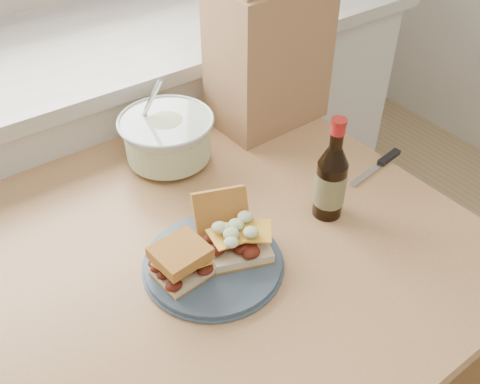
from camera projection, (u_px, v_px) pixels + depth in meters
cabinet_run at (53, 192)px, 1.71m from camera, size 2.50×0.64×0.94m
dining_table at (222, 273)px, 1.18m from camera, size 0.97×0.97×0.80m
plate at (213, 263)px, 1.04m from camera, size 0.27×0.27×0.02m
sandwich_left at (181, 261)px, 0.98m from camera, size 0.10×0.09×0.07m
sandwich_right at (233, 231)px, 1.04m from camera, size 0.14×0.19×0.10m
coleslaw_bowl at (168, 140)px, 1.27m from camera, size 0.23×0.23×0.22m
beer_bottle at (331, 180)px, 1.10m from camera, size 0.07×0.07×0.24m
knife at (383, 162)px, 1.29m from camera, size 0.19×0.04×0.01m
paper_bag at (268, 55)px, 1.33m from camera, size 0.29×0.19×0.37m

